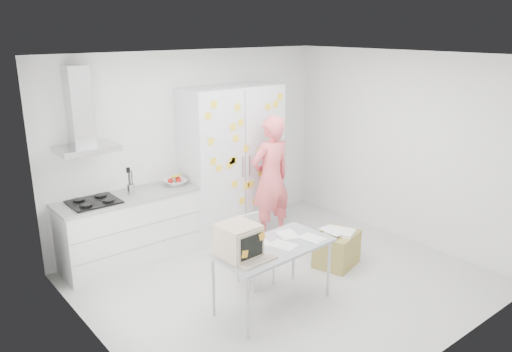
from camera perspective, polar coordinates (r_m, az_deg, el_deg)
floor at (r=6.30m, az=3.24°, el=-11.92°), size 4.50×4.00×0.02m
walls at (r=6.30m, az=-0.96°, el=1.48°), size 4.52×4.01×2.70m
ceiling at (r=5.54m, az=3.71°, el=13.51°), size 4.50×4.00×0.02m
counter_run at (r=6.79m, az=-14.16°, el=-5.72°), size 1.84×0.63×1.28m
range_hood at (r=6.35m, az=-19.34°, el=6.28°), size 0.70×0.48×1.01m
tall_cabinet at (r=7.36m, az=-2.79°, el=1.70°), size 1.50×0.68×2.20m
person at (r=7.14m, az=1.70°, el=-0.32°), size 0.68×0.45×1.83m
desk at (r=5.27m, az=-0.44°, el=-7.86°), size 1.38×0.74×1.07m
chair at (r=6.07m, az=-0.45°, el=-7.92°), size 0.38×0.38×0.84m
cardboard_box at (r=6.66m, az=9.22°, el=-8.15°), size 0.66×0.58×0.49m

